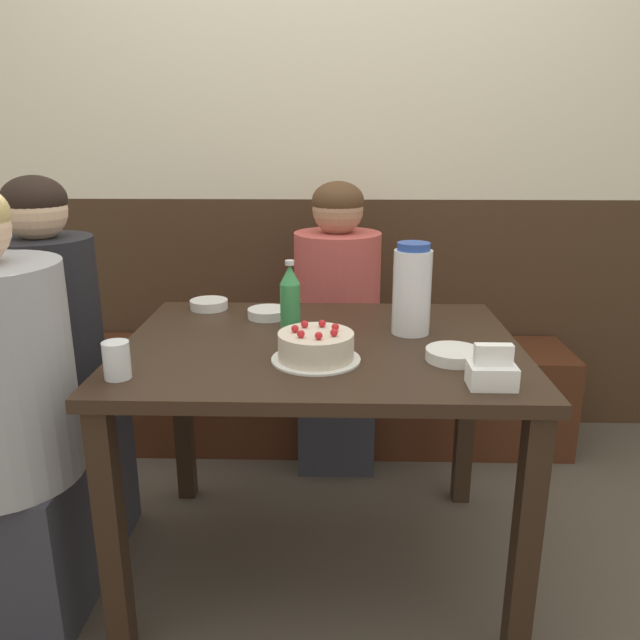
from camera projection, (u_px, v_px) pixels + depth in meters
name	position (u px, v px, depth m)	size (l,w,h in m)	color
ground_plane	(321.00, 561.00, 2.00)	(12.00, 12.00, 0.00)	#4C4238
back_wall	(327.00, 149.00, 2.64)	(4.80, 0.04, 2.50)	#3D2819
bench_seat	(326.00, 395.00, 2.73)	(2.07, 0.38, 0.43)	#472314
dining_table	(321.00, 376.00, 1.81)	(1.12, 0.85, 0.74)	black
birthday_cake	(316.00, 347.00, 1.63)	(0.24, 0.24, 0.10)	white
water_pitcher	(412.00, 290.00, 1.83)	(0.11, 0.11, 0.27)	white
soju_bottle	(290.00, 298.00, 1.85)	(0.06, 0.06, 0.22)	#388E4C
napkin_holder	(492.00, 371.00, 1.46)	(0.11, 0.08, 0.11)	white
bowl_soup_white	(454.00, 355.00, 1.63)	(0.15, 0.15, 0.03)	white
bowl_rice_small	(268.00, 313.00, 2.01)	(0.13, 0.13, 0.03)	white
bowl_side_dish	(209.00, 304.00, 2.11)	(0.13, 0.13, 0.03)	white
glass_water_tall	(117.00, 360.00, 1.51)	(0.07, 0.07, 0.09)	silver
person_teal_shirt	(58.00, 387.00, 1.94)	(0.34, 0.30, 1.20)	#33333D
person_pale_blue_shirt	(337.00, 333.00, 2.49)	(0.34, 0.34, 1.14)	#33333D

